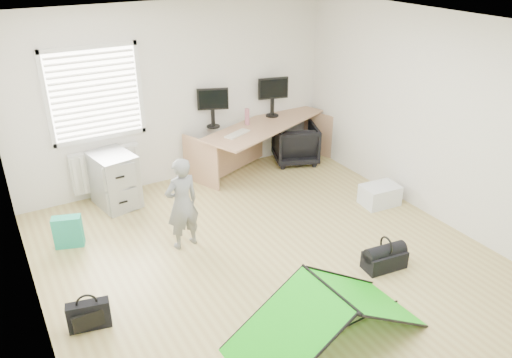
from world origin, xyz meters
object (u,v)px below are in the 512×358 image
monitor_left (213,113)px  filing_cabinet (114,180)px  desk (265,147)px  monitor_right (272,102)px  kite (328,314)px  laptop_bag (89,315)px  duffel_bag (384,260)px  storage_crate (380,195)px  office_chair (295,143)px  person (182,204)px  thermos (247,117)px

monitor_left → filing_cabinet: bearing=-150.2°
desk → monitor_right: (0.29, 0.26, 0.63)m
kite → laptop_bag: 2.33m
monitor_left → duffel_bag: monitor_left is taller
storage_crate → laptop_bag: laptop_bag is taller
monitor_right → duffel_bag: size_ratio=1.01×
monitor_left → storage_crate: size_ratio=0.92×
monitor_left → kite: (-0.69, -3.89, -0.72)m
desk → office_chair: bearing=-20.9°
storage_crate → laptop_bag: size_ratio=1.28×
desk → filing_cabinet: (-2.46, 0.03, -0.01)m
person → kite: size_ratio=0.62×
filing_cabinet → duffel_bag: (2.26, -3.07, -0.28)m
filing_cabinet → laptop_bag: bearing=-122.6°
desk → kite: 3.90m
person → storage_crate: (2.84, -0.42, -0.45)m
monitor_left → monitor_right: monitor_right is taller
monitor_right → kite: size_ratio=0.26×
thermos → storage_crate: size_ratio=0.50×
laptop_bag → thermos: bearing=50.6°
monitor_left → duffel_bag: 3.49m
monitor_left → laptop_bag: bearing=-113.7°
person → laptop_bag: size_ratio=2.92×
thermos → kite: thermos is taller
person → duffel_bag: 2.48m
thermos → desk: bearing=-22.6°
person → storage_crate: size_ratio=2.28×
desk → filing_cabinet: 2.46m
office_chair → person: bearing=49.9°
desk → storage_crate: 2.04m
monitor_left → person: (-1.25, -1.72, -0.43)m
monitor_right → kite: bearing=-100.4°
office_chair → duffel_bag: 3.16m
monitor_right → kite: 4.32m
office_chair → person: 3.01m
office_chair → duffel_bag: (-0.80, -3.05, -0.22)m
laptop_bag → duffel_bag: laptop_bag is taller
monitor_right → duffel_bag: bearing=-84.5°
filing_cabinet → office_chair: 3.06m
monitor_right → laptop_bag: size_ratio=1.23×
kite → duffel_bag: 1.40m
person → duffel_bag: bearing=131.2°
filing_cabinet → laptop_bag: size_ratio=1.93×
desk → kite: bearing=-134.1°
thermos → filing_cabinet: bearing=-178.0°
laptop_bag → person: bearing=45.6°
monitor_right → kite: (-1.76, -3.87, -0.73)m
monitor_left → thermos: size_ratio=1.83×
desk → office_chair: 0.60m
monitor_right → storage_crate: (0.52, -2.12, -0.89)m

